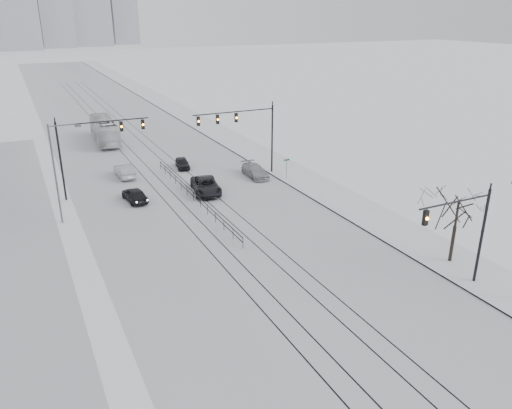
# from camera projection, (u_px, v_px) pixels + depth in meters

# --- Properties ---
(ground) EXTENTS (500.00, 500.00, 0.00)m
(ground) POSITION_uv_depth(u_px,v_px,m) (391.00, 392.00, 25.07)
(ground) COLOR white
(ground) RESTS_ON ground
(road) EXTENTS (22.00, 260.00, 0.02)m
(road) POSITION_uv_depth(u_px,v_px,m) (128.00, 138.00, 75.37)
(road) COLOR silver
(road) RESTS_ON ground
(sidewalk_east) EXTENTS (5.00, 260.00, 0.16)m
(sidewalk_east) POSITION_uv_depth(u_px,v_px,m) (211.00, 129.00, 80.84)
(sidewalk_east) COLOR silver
(sidewalk_east) RESTS_ON ground
(curb) EXTENTS (0.10, 260.00, 0.12)m
(curb) POSITION_uv_depth(u_px,v_px,m) (197.00, 130.00, 79.85)
(curb) COLOR gray
(curb) RESTS_ON ground
(tram_rails) EXTENTS (5.30, 180.00, 0.01)m
(tram_rails) POSITION_uv_depth(u_px,v_px,m) (165.00, 174.00, 58.60)
(tram_rails) COLOR black
(tram_rails) RESTS_ON ground
(traffic_mast_near) EXTENTS (6.10, 0.37, 7.00)m
(traffic_mast_near) POSITION_uv_depth(u_px,v_px,m) (467.00, 228.00, 32.84)
(traffic_mast_near) COLOR black
(traffic_mast_near) RESTS_ON ground
(traffic_mast_ne) EXTENTS (9.60, 0.37, 8.00)m
(traffic_mast_ne) POSITION_uv_depth(u_px,v_px,m) (246.00, 127.00, 55.64)
(traffic_mast_ne) COLOR black
(traffic_mast_ne) RESTS_ON ground
(traffic_mast_nw) EXTENTS (9.10, 0.37, 8.00)m
(traffic_mast_nw) POSITION_uv_depth(u_px,v_px,m) (90.00, 143.00, 49.76)
(traffic_mast_nw) COLOR black
(traffic_mast_nw) RESTS_ON ground
(street_light_west) EXTENTS (2.73, 0.25, 9.00)m
(street_light_west) POSITION_uv_depth(u_px,v_px,m) (58.00, 167.00, 43.37)
(street_light_west) COLOR #595B60
(street_light_west) RESTS_ON ground
(bare_tree) EXTENTS (4.40, 4.40, 6.10)m
(bare_tree) POSITION_uv_depth(u_px,v_px,m) (458.00, 208.00, 36.37)
(bare_tree) COLOR black
(bare_tree) RESTS_ON ground
(median_fence) EXTENTS (0.06, 24.00, 1.00)m
(median_fence) POSITION_uv_depth(u_px,v_px,m) (193.00, 196.00, 50.03)
(median_fence) COLOR black
(median_fence) RESTS_ON ground
(street_sign) EXTENTS (0.70, 0.06, 2.40)m
(street_sign) POSITION_uv_depth(u_px,v_px,m) (287.00, 166.00, 56.13)
(street_sign) COLOR #595B60
(street_sign) RESTS_ON ground
(sedan_sb_inner) EXTENTS (2.14, 4.33, 1.42)m
(sedan_sb_inner) POSITION_uv_depth(u_px,v_px,m) (135.00, 195.00, 49.90)
(sedan_sb_inner) COLOR black
(sedan_sb_inner) RESTS_ON ground
(sedan_sb_outer) EXTENTS (1.77, 4.61, 1.50)m
(sedan_sb_outer) POSITION_uv_depth(u_px,v_px,m) (124.00, 171.00, 57.18)
(sedan_sb_outer) COLOR #ABACB3
(sedan_sb_outer) RESTS_ON ground
(sedan_nb_front) EXTENTS (3.56, 6.01, 1.57)m
(sedan_nb_front) POSITION_uv_depth(u_px,v_px,m) (206.00, 186.00, 52.22)
(sedan_nb_front) COLOR black
(sedan_nb_front) RESTS_ON ground
(sedan_nb_right) EXTENTS (2.15, 4.89, 1.40)m
(sedan_nb_right) POSITION_uv_depth(u_px,v_px,m) (255.00, 171.00, 57.34)
(sedan_nb_right) COLOR #9EA0A5
(sedan_nb_right) RESTS_ON ground
(sedan_nb_far) EXTENTS (2.07, 3.86, 1.25)m
(sedan_nb_far) POSITION_uv_depth(u_px,v_px,m) (182.00, 163.00, 60.58)
(sedan_nb_far) COLOR black
(sedan_nb_far) RESTS_ON ground
(box_truck) EXTENTS (3.47, 12.35, 3.40)m
(box_truck) POSITION_uv_depth(u_px,v_px,m) (105.00, 130.00, 72.34)
(box_truck) COLOR silver
(box_truck) RESTS_ON ground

